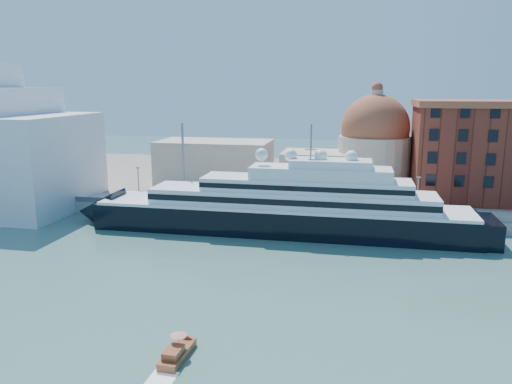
# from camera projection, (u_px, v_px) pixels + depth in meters

# --- Properties ---
(ground) EXTENTS (400.00, 400.00, 0.00)m
(ground) POSITION_uv_depth(u_px,v_px,m) (236.00, 272.00, 77.60)
(ground) COLOR #355B54
(ground) RESTS_ON ground
(quay) EXTENTS (180.00, 10.00, 2.50)m
(quay) POSITION_uv_depth(u_px,v_px,m) (272.00, 212.00, 109.92)
(quay) COLOR gray
(quay) RESTS_ON ground
(land) EXTENTS (260.00, 72.00, 2.00)m
(land) POSITION_uv_depth(u_px,v_px,m) (295.00, 180.00, 149.27)
(land) COLOR slate
(land) RESTS_ON ground
(quay_fence) EXTENTS (180.00, 0.10, 1.20)m
(quay_fence) POSITION_uv_depth(u_px,v_px,m) (269.00, 208.00, 105.23)
(quay_fence) COLOR slate
(quay_fence) RESTS_ON quay
(superyacht) EXTENTS (83.73, 11.61, 25.02)m
(superyacht) POSITION_uv_depth(u_px,v_px,m) (269.00, 210.00, 98.51)
(superyacht) COLOR black
(superyacht) RESTS_ON ground
(service_barge) EXTENTS (14.53, 8.18, 3.10)m
(service_barge) POSITION_uv_depth(u_px,v_px,m) (16.00, 213.00, 109.88)
(service_barge) COLOR white
(service_barge) RESTS_ON ground
(water_taxi) EXTENTS (2.30, 6.20, 2.90)m
(water_taxi) POSITION_uv_depth(u_px,v_px,m) (177.00, 353.00, 52.81)
(water_taxi) COLOR brown
(water_taxi) RESTS_ON ground
(warehouse) EXTENTS (43.00, 19.00, 23.25)m
(warehouse) POSITION_uv_depth(u_px,v_px,m) (509.00, 151.00, 114.41)
(warehouse) COLOR maroon
(warehouse) RESTS_ON land
(church) EXTENTS (66.00, 18.00, 25.50)m
(church) POSITION_uv_depth(u_px,v_px,m) (312.00, 155.00, 129.40)
(church) COLOR beige
(church) RESTS_ON land
(lamp_posts) EXTENTS (120.80, 2.40, 18.00)m
(lamp_posts) POSITION_uv_depth(u_px,v_px,m) (214.00, 173.00, 108.95)
(lamp_posts) COLOR slate
(lamp_posts) RESTS_ON quay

